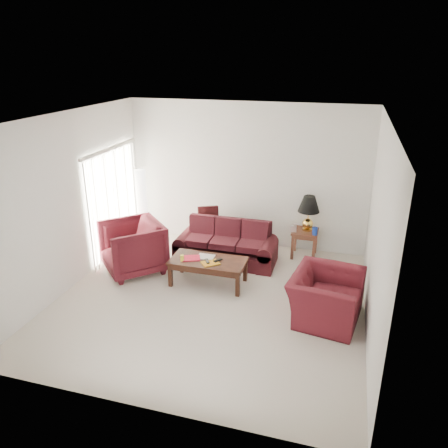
{
  "coord_description": "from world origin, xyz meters",
  "views": [
    {
      "loc": [
        1.98,
        -6.05,
        3.87
      ],
      "look_at": [
        0.0,
        0.85,
        1.05
      ],
      "focal_mm": 35.0,
      "sensor_mm": 36.0,
      "label": 1
    }
  ],
  "objects_px": {
    "end_table": "(304,243)",
    "floor_lamp": "(142,205)",
    "sofa": "(226,243)",
    "coffee_table": "(208,272)",
    "armchair_right": "(325,297)",
    "armchair_left": "(133,247)"
  },
  "relations": [
    {
      "from": "coffee_table",
      "to": "armchair_left",
      "type": "bearing_deg",
      "value": -163.61
    },
    {
      "from": "armchair_left",
      "to": "coffee_table",
      "type": "xyz_separation_m",
      "value": [
        1.51,
        -0.08,
        -0.25
      ]
    },
    {
      "from": "end_table",
      "to": "floor_lamp",
      "type": "distance_m",
      "value": 3.54
    },
    {
      "from": "coffee_table",
      "to": "floor_lamp",
      "type": "bearing_deg",
      "value": 162.65
    },
    {
      "from": "armchair_left",
      "to": "coffee_table",
      "type": "bearing_deg",
      "value": 42.17
    },
    {
      "from": "sofa",
      "to": "armchair_left",
      "type": "height_order",
      "value": "armchair_left"
    },
    {
      "from": "sofa",
      "to": "coffee_table",
      "type": "height_order",
      "value": "sofa"
    },
    {
      "from": "armchair_right",
      "to": "coffee_table",
      "type": "xyz_separation_m",
      "value": [
        -2.07,
        0.55,
        -0.14
      ]
    },
    {
      "from": "sofa",
      "to": "armchair_right",
      "type": "relative_size",
      "value": 1.7
    },
    {
      "from": "end_table",
      "to": "floor_lamp",
      "type": "height_order",
      "value": "floor_lamp"
    },
    {
      "from": "floor_lamp",
      "to": "coffee_table",
      "type": "distance_m",
      "value": 2.54
    },
    {
      "from": "sofa",
      "to": "floor_lamp",
      "type": "relative_size",
      "value": 1.21
    },
    {
      "from": "floor_lamp",
      "to": "armchair_right",
      "type": "bearing_deg",
      "value": -26.6
    },
    {
      "from": "sofa",
      "to": "armchair_right",
      "type": "bearing_deg",
      "value": -32.38
    },
    {
      "from": "armchair_left",
      "to": "coffee_table",
      "type": "height_order",
      "value": "armchair_left"
    },
    {
      "from": "end_table",
      "to": "coffee_table",
      "type": "bearing_deg",
      "value": -133.14
    },
    {
      "from": "end_table",
      "to": "coffee_table",
      "type": "distance_m",
      "value": 2.22
    },
    {
      "from": "end_table",
      "to": "coffee_table",
      "type": "relative_size",
      "value": 0.42
    },
    {
      "from": "floor_lamp",
      "to": "armchair_right",
      "type": "height_order",
      "value": "floor_lamp"
    },
    {
      "from": "floor_lamp",
      "to": "armchair_left",
      "type": "xyz_separation_m",
      "value": [
        0.47,
        -1.4,
        -0.32
      ]
    },
    {
      "from": "armchair_right",
      "to": "coffee_table",
      "type": "distance_m",
      "value": 2.15
    },
    {
      "from": "floor_lamp",
      "to": "end_table",
      "type": "bearing_deg",
      "value": 2.26
    }
  ]
}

